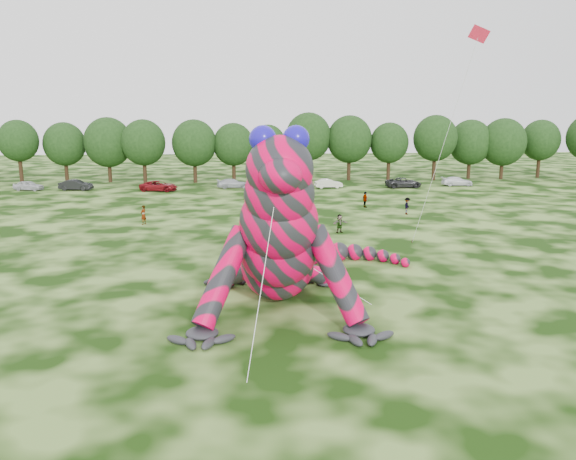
{
  "coord_description": "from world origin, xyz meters",
  "views": [
    {
      "loc": [
        -2.83,
        -29.12,
        10.18
      ],
      "look_at": [
        -0.44,
        0.72,
        4.0
      ],
      "focal_mm": 35.0,
      "sensor_mm": 36.0,
      "label": 1
    }
  ],
  "objects_px": {
    "tree_14": "(470,149)",
    "car_3": "(233,183)",
    "tree_12": "(389,151)",
    "car_6": "(404,183)",
    "car_1": "(76,185)",
    "tree_10": "(308,147)",
    "spectator_5": "(340,224)",
    "tree_15": "(503,149)",
    "tree_16": "(540,149)",
    "spectator_2": "(407,206)",
    "tree_3": "(19,152)",
    "tree_5": "(108,150)",
    "car_7": "(457,181)",
    "flying_kite": "(473,52)",
    "tree_11": "(349,148)",
    "tree_6": "(144,151)",
    "spectator_0": "(143,215)",
    "tree_9": "(268,153)",
    "spectator_3": "(365,200)",
    "car_0": "(28,185)",
    "car_4": "(265,184)",
    "tree_4": "(65,152)",
    "tree_13": "(435,148)",
    "inflatable_gecko": "(276,211)",
    "tree_7": "(194,151)",
    "tree_8": "(234,153)",
    "car_2": "(159,186)",
    "car_5": "(328,183)"
  },
  "relations": [
    {
      "from": "tree_14",
      "to": "car_7",
      "type": "bearing_deg",
      "value": -120.83
    },
    {
      "from": "tree_15",
      "to": "tree_16",
      "type": "distance_m",
      "value": 7.16
    },
    {
      "from": "tree_16",
      "to": "car_4",
      "type": "height_order",
      "value": "tree_16"
    },
    {
      "from": "tree_12",
      "to": "tree_16",
      "type": "height_order",
      "value": "tree_16"
    },
    {
      "from": "flying_kite",
      "to": "tree_11",
      "type": "relative_size",
      "value": 1.64
    },
    {
      "from": "tree_12",
      "to": "car_6",
      "type": "bearing_deg",
      "value": -91.17
    },
    {
      "from": "tree_16",
      "to": "spectator_0",
      "type": "xyz_separation_m",
      "value": [
        -57.69,
        -35.69,
        -3.77
      ]
    },
    {
      "from": "tree_5",
      "to": "car_2",
      "type": "distance_m",
      "value": 14.78
    },
    {
      "from": "car_6",
      "to": "tree_6",
      "type": "bearing_deg",
      "value": 73.02
    },
    {
      "from": "car_1",
      "to": "car_4",
      "type": "bearing_deg",
      "value": -84.9
    },
    {
      "from": "tree_11",
      "to": "tree_16",
      "type": "xyz_separation_m",
      "value": [
        31.66,
        1.18,
        -0.35
      ]
    },
    {
      "from": "tree_14",
      "to": "car_0",
      "type": "bearing_deg",
      "value": -172.02
    },
    {
      "from": "tree_15",
      "to": "spectator_0",
      "type": "height_order",
      "value": "tree_15"
    },
    {
      "from": "inflatable_gecko",
      "to": "tree_8",
      "type": "height_order",
      "value": "inflatable_gecko"
    },
    {
      "from": "flying_kite",
      "to": "tree_10",
      "type": "height_order",
      "value": "flying_kite"
    },
    {
      "from": "tree_13",
      "to": "tree_6",
      "type": "bearing_deg",
      "value": -179.43
    },
    {
      "from": "tree_10",
      "to": "tree_11",
      "type": "distance_m",
      "value": 6.4
    },
    {
      "from": "tree_10",
      "to": "tree_9",
      "type": "bearing_deg",
      "value": -168.98
    },
    {
      "from": "tree_11",
      "to": "tree_16",
      "type": "relative_size",
      "value": 1.07
    },
    {
      "from": "spectator_0",
      "to": "tree_11",
      "type": "bearing_deg",
      "value": 170.34
    },
    {
      "from": "tree_10",
      "to": "spectator_5",
      "type": "bearing_deg",
      "value": -92.67
    },
    {
      "from": "tree_5",
      "to": "tree_15",
      "type": "height_order",
      "value": "tree_5"
    },
    {
      "from": "tree_5",
      "to": "car_6",
      "type": "distance_m",
      "value": 44.31
    },
    {
      "from": "tree_7",
      "to": "tree_15",
      "type": "relative_size",
      "value": 0.98
    },
    {
      "from": "car_3",
      "to": "tree_16",
      "type": "bearing_deg",
      "value": -89.21
    },
    {
      "from": "spectator_2",
      "to": "spectator_5",
      "type": "relative_size",
      "value": 1.07
    },
    {
      "from": "tree_15",
      "to": "car_0",
      "type": "relative_size",
      "value": 2.44
    },
    {
      "from": "spectator_3",
      "to": "spectator_2",
      "type": "xyz_separation_m",
      "value": [
        3.41,
        -4.66,
        -0.0
      ]
    },
    {
      "from": "inflatable_gecko",
      "to": "tree_4",
      "type": "distance_m",
      "value": 63.78
    },
    {
      "from": "tree_15",
      "to": "car_3",
      "type": "distance_m",
      "value": 43.69
    },
    {
      "from": "tree_10",
      "to": "tree_6",
      "type": "bearing_deg",
      "value": -175.66
    },
    {
      "from": "tree_6",
      "to": "spectator_0",
      "type": "xyz_separation_m",
      "value": [
        5.32,
        -33.01,
        -3.83
      ]
    },
    {
      "from": "tree_12",
      "to": "car_3",
      "type": "relative_size",
      "value": 2.01
    },
    {
      "from": "tree_4",
      "to": "spectator_0",
      "type": "relative_size",
      "value": 4.97
    },
    {
      "from": "car_1",
      "to": "car_3",
      "type": "height_order",
      "value": "car_1"
    },
    {
      "from": "tree_14",
      "to": "spectator_0",
      "type": "bearing_deg",
      "value": -142.52
    },
    {
      "from": "tree_7",
      "to": "car_0",
      "type": "height_order",
      "value": "tree_7"
    },
    {
      "from": "car_7",
      "to": "spectator_2",
      "type": "distance_m",
      "value": 26.83
    },
    {
      "from": "tree_3",
      "to": "spectator_2",
      "type": "xyz_separation_m",
      "value": [
        49.8,
        -29.99,
        -3.85
      ]
    },
    {
      "from": "tree_4",
      "to": "spectator_2",
      "type": "xyz_separation_m",
      "value": [
        43.72,
        -31.63,
        -3.65
      ]
    },
    {
      "from": "tree_9",
      "to": "spectator_3",
      "type": "height_order",
      "value": "tree_9"
    },
    {
      "from": "tree_5",
      "to": "spectator_5",
      "type": "height_order",
      "value": "tree_5"
    },
    {
      "from": "tree_14",
      "to": "car_3",
      "type": "bearing_deg",
      "value": -166.85
    },
    {
      "from": "tree_10",
      "to": "tree_14",
      "type": "bearing_deg",
      "value": 0.32
    },
    {
      "from": "car_4",
      "to": "car_6",
      "type": "distance_m",
      "value": 19.65
    },
    {
      "from": "spectator_2",
      "to": "car_5",
      "type": "bearing_deg",
      "value": 42.93
    },
    {
      "from": "tree_8",
      "to": "tree_16",
      "type": "height_order",
      "value": "tree_16"
    },
    {
      "from": "tree_10",
      "to": "tree_13",
      "type": "xyz_separation_m",
      "value": [
        19.73,
        -1.45,
        -0.19
      ]
    },
    {
      "from": "tree_4",
      "to": "car_6",
      "type": "bearing_deg",
      "value": -11.83
    },
    {
      "from": "tree_3",
      "to": "car_1",
      "type": "relative_size",
      "value": 2.14
    }
  ]
}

